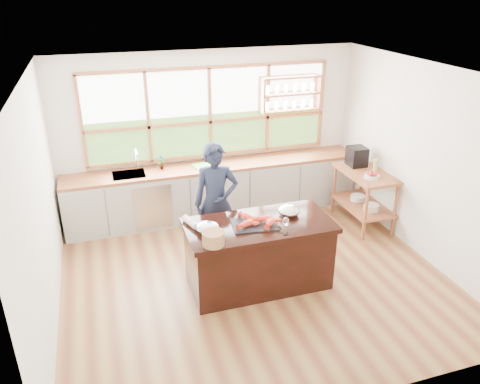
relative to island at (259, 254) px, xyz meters
name	(u,v)px	position (x,y,z in m)	size (l,w,h in m)	color
ground_plane	(253,275)	(0.00, 0.20, -0.45)	(5.00, 5.00, 0.00)	olive
room_shell	(244,141)	(0.02, 0.71, 1.30)	(5.02, 4.52, 2.71)	silver
back_counter	(215,190)	(-0.02, 2.14, 0.00)	(4.90, 0.63, 0.90)	#B4B3AA
right_shelf_unit	(365,190)	(2.19, 1.09, 0.15)	(0.62, 1.10, 0.90)	#98552D
island	(259,254)	(0.00, 0.00, 0.00)	(1.85, 0.90, 0.90)	black
cook	(216,202)	(-0.33, 0.86, 0.40)	(0.62, 0.41, 1.70)	#1A2035
potted_plant	(161,162)	(-0.88, 2.20, 0.57)	(0.13, 0.09, 0.24)	slate
cutting_board	(206,165)	(-0.16, 2.14, 0.45)	(0.40, 0.30, 0.01)	#5EC93F
espresso_machine	(357,156)	(2.19, 1.42, 0.60)	(0.27, 0.29, 0.31)	black
wine_bottle	(375,167)	(2.24, 0.95, 0.58)	(0.07, 0.07, 0.26)	#A2AF53
fruit_bowl	(372,175)	(2.14, 0.86, 0.49)	(0.23, 0.23, 0.11)	silver
slate_board	(254,224)	(-0.07, -0.02, 0.45)	(0.55, 0.40, 0.02)	black
lobster_pile	(256,221)	(-0.05, -0.03, 0.50)	(0.52, 0.44, 0.08)	red
mixing_bowl_left	(207,228)	(-0.67, -0.02, 0.50)	(0.28, 0.28, 0.13)	silver
mixing_bowl_right	(289,211)	(0.44, 0.10, 0.51)	(0.28, 0.28, 0.14)	silver
wine_glass	(286,222)	(0.20, -0.35, 0.61)	(0.08, 0.08, 0.22)	white
wicker_basket	(213,238)	(-0.67, -0.33, 0.53)	(0.26, 0.26, 0.16)	#A9854D
parchment_roll	(190,222)	(-0.83, 0.22, 0.49)	(0.08, 0.08, 0.30)	white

